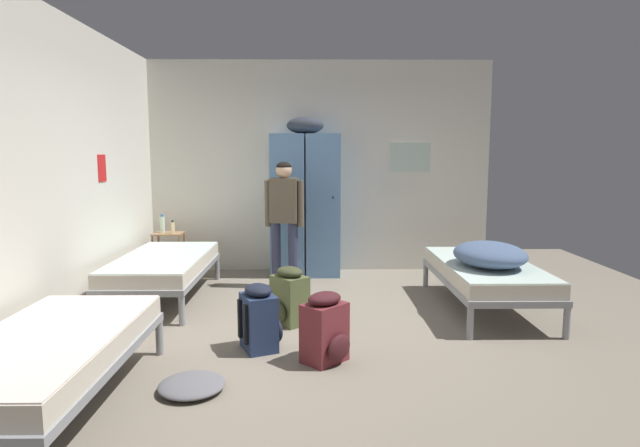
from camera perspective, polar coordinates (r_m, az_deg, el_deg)
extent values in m
plane|color=gray|center=(4.94, 0.04, -11.39)|extent=(8.21, 8.21, 0.00)
cube|color=silver|center=(7.27, -0.22, 6.07)|extent=(4.65, 0.06, 2.84)
cube|color=silver|center=(5.18, -26.33, 4.72)|extent=(0.06, 5.13, 2.84)
cube|color=#B7CCBC|center=(7.35, 9.65, 7.02)|extent=(0.55, 0.01, 0.40)
cube|color=red|center=(5.99, -22.35, 5.52)|extent=(0.01, 0.20, 0.28)
cube|color=#5B84B2|center=(7.00, -3.46, 1.96)|extent=(0.44, 0.52, 1.85)
cylinder|color=black|center=(6.71, -2.55, 2.80)|extent=(0.02, 0.03, 0.02)
cube|color=#5B84B2|center=(6.99, 0.31, 1.97)|extent=(0.44, 0.52, 1.85)
cylinder|color=black|center=(6.71, 1.39, 2.81)|extent=(0.02, 0.03, 0.02)
ellipsoid|color=#333842|center=(6.97, -1.61, 10.47)|extent=(0.48, 0.36, 0.22)
cylinder|color=#99704C|center=(7.20, -17.50, -3.44)|extent=(0.03, 0.03, 0.55)
cylinder|color=#99704C|center=(7.11, -14.79, -3.48)|extent=(0.03, 0.03, 0.55)
cylinder|color=#99704C|center=(7.46, -16.90, -3.05)|extent=(0.03, 0.03, 0.55)
cylinder|color=#99704C|center=(7.37, -14.29, -3.09)|extent=(0.03, 0.03, 0.55)
cube|color=#99704C|center=(7.30, -15.85, -3.90)|extent=(0.38, 0.30, 0.02)
cube|color=#99704C|center=(7.24, -15.96, -1.04)|extent=(0.38, 0.30, 0.02)
cylinder|color=gray|center=(6.80, 18.25, -5.28)|extent=(0.06, 0.06, 0.28)
cylinder|color=gray|center=(6.57, 11.27, -5.47)|extent=(0.06, 0.06, 0.28)
cylinder|color=gray|center=(5.15, 24.94, -9.68)|extent=(0.06, 0.06, 0.28)
cylinder|color=gray|center=(4.85, 15.81, -10.29)|extent=(0.06, 0.06, 0.28)
cube|color=gray|center=(5.78, 17.31, -5.74)|extent=(0.90, 1.90, 0.06)
cube|color=beige|center=(5.76, 17.34, -4.77)|extent=(0.87, 1.84, 0.14)
cube|color=silver|center=(5.74, 17.37, -4.04)|extent=(0.86, 1.82, 0.01)
cylinder|color=gray|center=(5.46, -23.29, -8.63)|extent=(0.06, 0.06, 0.28)
cylinder|color=gray|center=(5.20, -14.60, -9.06)|extent=(0.06, 0.06, 0.28)
cylinder|color=gray|center=(7.14, -17.64, -4.65)|extent=(0.06, 0.06, 0.28)
cylinder|color=gray|center=(6.94, -10.97, -4.77)|extent=(0.06, 0.06, 0.28)
cube|color=gray|center=(6.12, -16.42, -4.96)|extent=(0.90, 1.90, 0.06)
cube|color=beige|center=(6.10, -16.46, -4.05)|extent=(0.87, 1.84, 0.14)
cube|color=silver|center=(6.09, -16.49, -3.35)|extent=(0.86, 1.82, 0.01)
cylinder|color=gray|center=(4.83, -26.64, -10.92)|extent=(0.06, 0.06, 0.28)
cylinder|color=gray|center=(4.53, -16.84, -11.63)|extent=(0.06, 0.06, 0.28)
cube|color=gray|center=(3.81, -27.13, -13.11)|extent=(0.90, 1.90, 0.06)
cube|color=beige|center=(3.78, -27.22, -11.69)|extent=(0.87, 1.84, 0.14)
cube|color=silver|center=(3.76, -27.29, -10.61)|extent=(0.86, 1.82, 0.01)
ellipsoid|color=slate|center=(5.53, 17.75, -3.17)|extent=(0.69, 0.87, 0.24)
cylinder|color=#2D334C|center=(6.41, -2.90, -3.37)|extent=(0.11, 0.11, 0.78)
cylinder|color=#2D334C|center=(6.45, -4.73, -3.32)|extent=(0.11, 0.11, 0.78)
cube|color=brown|center=(6.34, -3.87, 2.49)|extent=(0.35, 0.24, 0.53)
cylinder|color=brown|center=(6.31, -2.09, 2.13)|extent=(0.08, 0.08, 0.55)
cylinder|color=brown|center=(6.39, -5.63, 2.17)|extent=(0.08, 0.08, 0.55)
sphere|color=#DBAD89|center=(6.32, -3.90, 5.72)|extent=(0.19, 0.19, 0.19)
ellipsoid|color=black|center=(6.32, -3.90, 6.15)|extent=(0.18, 0.18, 0.10)
cylinder|color=silver|center=(7.26, -16.56, -0.12)|extent=(0.06, 0.06, 0.21)
cylinder|color=#2666B2|center=(7.25, -16.59, 0.83)|extent=(0.03, 0.03, 0.03)
cylinder|color=beige|center=(7.17, -15.52, -0.44)|extent=(0.05, 0.05, 0.15)
cylinder|color=black|center=(7.16, -15.55, 0.24)|extent=(0.03, 0.03, 0.02)
cube|color=maroon|center=(4.18, 0.48, -11.62)|extent=(0.39, 0.40, 0.46)
ellipsoid|color=#42191E|center=(4.11, 2.06, -13.18)|extent=(0.22, 0.23, 0.20)
ellipsoid|color=#42191E|center=(4.10, 0.49, -8.06)|extent=(0.36, 0.36, 0.10)
cube|color=black|center=(4.20, -1.72, -11.19)|extent=(0.05, 0.05, 0.32)
cube|color=black|center=(4.32, -0.04, -10.66)|extent=(0.05, 0.05, 0.32)
cube|color=#566038|center=(5.07, -3.26, -8.19)|extent=(0.39, 0.40, 0.46)
ellipsoid|color=#383D23|center=(5.00, -4.62, -9.39)|extent=(0.22, 0.23, 0.20)
ellipsoid|color=#383D23|center=(5.00, -3.28, -5.21)|extent=(0.35, 0.36, 0.10)
cube|color=black|center=(5.21, -2.68, -7.49)|extent=(0.05, 0.05, 0.32)
cube|color=black|center=(5.08, -1.43, -7.88)|extent=(0.05, 0.05, 0.32)
cube|color=navy|center=(4.45, -6.59, -10.48)|extent=(0.35, 0.39, 0.46)
ellipsoid|color=black|center=(4.52, -4.73, -11.27)|extent=(0.17, 0.25, 0.20)
ellipsoid|color=black|center=(4.37, -6.64, -7.11)|extent=(0.31, 0.35, 0.10)
cube|color=black|center=(4.32, -7.97, -10.71)|extent=(0.04, 0.06, 0.32)
cube|color=black|center=(4.49, -8.61, -10.05)|extent=(0.04, 0.06, 0.32)
ellipsoid|color=slate|center=(3.87, -13.59, -16.48)|extent=(0.45, 0.46, 0.08)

